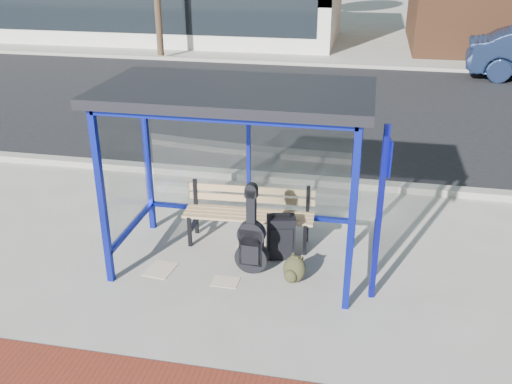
% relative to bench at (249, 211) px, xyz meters
% --- Properties ---
extents(ground, '(120.00, 120.00, 0.00)m').
position_rel_bench_xyz_m(ground, '(-0.04, -0.61, -0.49)').
color(ground, '#B2ADA0').
rests_on(ground, ground).
extents(curb_near, '(60.00, 0.25, 0.12)m').
position_rel_bench_xyz_m(curb_near, '(-0.04, 2.29, -0.43)').
color(curb_near, gray).
rests_on(curb_near, ground).
extents(street_asphalt, '(60.00, 10.00, 0.00)m').
position_rel_bench_xyz_m(street_asphalt, '(-0.04, 7.39, -0.49)').
color(street_asphalt, black).
rests_on(street_asphalt, ground).
extents(curb_far, '(60.00, 0.25, 0.12)m').
position_rel_bench_xyz_m(curb_far, '(-0.04, 12.49, -0.43)').
color(curb_far, gray).
rests_on(curb_far, ground).
extents(far_sidewalk, '(60.00, 4.00, 0.01)m').
position_rel_bench_xyz_m(far_sidewalk, '(-0.04, 14.39, -0.49)').
color(far_sidewalk, '#B2ADA0').
rests_on(far_sidewalk, ground).
extents(bus_shelter, '(3.30, 1.80, 2.42)m').
position_rel_bench_xyz_m(bus_shelter, '(-0.04, -0.54, 1.58)').
color(bus_shelter, '#0E199B').
rests_on(bus_shelter, ground).
extents(bench, '(1.86, 0.53, 0.87)m').
position_rel_bench_xyz_m(bench, '(0.00, 0.00, 0.00)').
color(bench, black).
rests_on(bench, ground).
extents(guitar_bag, '(0.44, 0.14, 1.19)m').
position_rel_bench_xyz_m(guitar_bag, '(0.20, -0.80, -0.06)').
color(guitar_bag, black).
rests_on(guitar_bag, ground).
extents(suitcase, '(0.43, 0.33, 0.67)m').
position_rel_bench_xyz_m(suitcase, '(0.51, -0.35, -0.18)').
color(suitcase, black).
rests_on(suitcase, ground).
extents(backpack, '(0.35, 0.33, 0.36)m').
position_rel_bench_xyz_m(backpack, '(0.78, -0.93, -0.32)').
color(backpack, '#2C2C18').
rests_on(backpack, ground).
extents(sign_post, '(0.11, 0.28, 2.21)m').
position_rel_bench_xyz_m(sign_post, '(1.77, -1.07, 0.75)').
color(sign_post, '#0C1089').
rests_on(sign_post, ground).
extents(newspaper_a, '(0.38, 0.46, 0.01)m').
position_rel_bench_xyz_m(newspaper_a, '(-1.00, -1.00, -0.49)').
color(newspaper_a, white).
rests_on(newspaper_a, ground).
extents(newspaper_b, '(0.34, 0.27, 0.01)m').
position_rel_bench_xyz_m(newspaper_b, '(-0.08, -1.11, -0.49)').
color(newspaper_b, white).
rests_on(newspaper_b, ground).
extents(newspaper_c, '(0.54, 0.50, 0.01)m').
position_rel_bench_xyz_m(newspaper_c, '(0.11, -0.21, -0.49)').
color(newspaper_c, white).
rests_on(newspaper_c, ground).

